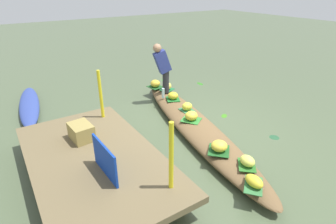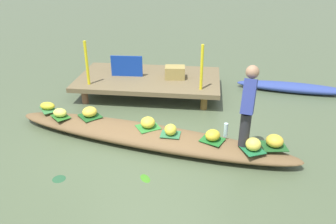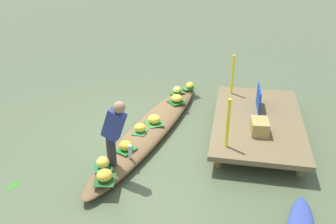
{
  "view_description": "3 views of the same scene",
  "coord_description": "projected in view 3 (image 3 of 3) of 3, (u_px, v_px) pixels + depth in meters",
  "views": [
    {
      "loc": [
        -3.81,
        3.11,
        2.77
      ],
      "look_at": [
        0.07,
        0.58,
        0.55
      ],
      "focal_mm": 28.94,
      "sensor_mm": 36.0,
      "label": 1
    },
    {
      "loc": [
        0.95,
        -4.87,
        3.0
      ],
      "look_at": [
        0.28,
        0.58,
        0.32
      ],
      "focal_mm": 35.66,
      "sensor_mm": 36.0,
      "label": 2
    },
    {
      "loc": [
        6.65,
        1.62,
        3.98
      ],
      "look_at": [
        -0.1,
        0.34,
        0.5
      ],
      "focal_mm": 39.69,
      "sensor_mm": 36.0,
      "label": 3
    }
  ],
  "objects": [
    {
      "name": "canal_water",
      "position": [
        151.0,
        134.0,
        7.9
      ],
      "size": [
        40.0,
        40.0,
        0.0
      ],
      "primitive_type": "plane",
      "color": "#4A593D",
      "rests_on": "ground"
    },
    {
      "name": "dock_platform",
      "position": [
        258.0,
        121.0,
        7.69
      ],
      "size": [
        3.2,
        1.8,
        0.39
      ],
      "color": "brown",
      "rests_on": "ground"
    },
    {
      "name": "vendor_boat",
      "position": [
        151.0,
        128.0,
        7.84
      ],
      "size": [
        5.11,
        1.77,
        0.26
      ],
      "primitive_type": "ellipsoid",
      "rotation": [
        0.0,
        0.0,
        -0.21
      ],
      "color": "brown",
      "rests_on": "ground"
    },
    {
      "name": "leaf_mat_0",
      "position": [
        154.0,
        123.0,
        7.77
      ],
      "size": [
        0.48,
        0.47,
        0.01
      ],
      "primitive_type": "cube",
      "rotation": [
        0.0,
        0.0,
        0.58
      ],
      "color": "#2F7D30",
      "rests_on": "vendor_boat"
    },
    {
      "name": "banana_bunch_0",
      "position": [
        154.0,
        119.0,
        7.73
      ],
      "size": [
        0.27,
        0.29,
        0.18
      ],
      "primitive_type": "ellipsoid",
      "rotation": [
        0.0,
        0.0,
        1.69
      ],
      "color": "yellow",
      "rests_on": "vendor_boat"
    },
    {
      "name": "leaf_mat_1",
      "position": [
        140.0,
        132.0,
        7.44
      ],
      "size": [
        0.33,
        0.27,
        0.01
      ],
      "primitive_type": "cube",
      "rotation": [
        0.0,
        0.0,
        3.09
      ],
      "color": "#2F7044",
      "rests_on": "vendor_boat"
    },
    {
      "name": "banana_bunch_1",
      "position": [
        140.0,
        128.0,
        7.4
      ],
      "size": [
        0.21,
        0.23,
        0.18
      ],
      "primitive_type": "ellipsoid",
      "rotation": [
        0.0,
        0.0,
        1.54
      ],
      "color": "yellow",
      "rests_on": "vendor_boat"
    },
    {
      "name": "leaf_mat_2",
      "position": [
        177.0,
        102.0,
        8.71
      ],
      "size": [
        0.5,
        0.51,
        0.01
      ],
      "primitive_type": "cube",
      "rotation": [
        0.0,
        0.0,
        2.34
      ],
      "color": "#1C5220",
      "rests_on": "vendor_boat"
    },
    {
      "name": "banana_bunch_2",
      "position": [
        177.0,
        98.0,
        8.67
      ],
      "size": [
        0.33,
        0.34,
        0.18
      ],
      "primitive_type": "ellipsoid",
      "rotation": [
        0.0,
        0.0,
        4.38
      ],
      "color": "yellow",
      "rests_on": "vendor_boat"
    },
    {
      "name": "leaf_mat_3",
      "position": [
        190.0,
        88.0,
        9.46
      ],
      "size": [
        0.43,
        0.46,
        0.01
      ],
      "primitive_type": "cube",
      "rotation": [
        0.0,
        0.0,
        2.25
      ],
      "color": "#33713A",
      "rests_on": "vendor_boat"
    },
    {
      "name": "banana_bunch_3",
      "position": [
        190.0,
        85.0,
        9.43
      ],
      "size": [
        0.3,
        0.2,
        0.14
      ],
      "primitive_type": "ellipsoid",
      "rotation": [
        0.0,
        0.0,
        6.21
      ],
      "color": "gold",
      "rests_on": "vendor_boat"
    },
    {
      "name": "leaf_mat_4",
      "position": [
        105.0,
        180.0,
        6.04
      ],
      "size": [
        0.42,
        0.39,
        0.01
      ],
      "primitive_type": "cube",
      "rotation": [
        0.0,
        0.0,
        0.16
      ],
      "color": "#1E5022",
      "rests_on": "vendor_boat"
    },
    {
      "name": "banana_bunch_4",
      "position": [
        104.0,
        175.0,
        6.0
      ],
      "size": [
        0.35,
        0.34,
        0.19
      ],
      "primitive_type": "ellipsoid",
      "rotation": [
        0.0,
        0.0,
        5.88
      ],
      "color": "gold",
      "rests_on": "vendor_boat"
    },
    {
      "name": "leaf_mat_5",
      "position": [
        177.0,
        92.0,
        9.18
      ],
      "size": [
        0.43,
        0.42,
        0.01
      ],
      "primitive_type": "cube",
      "rotation": [
        0.0,
        0.0,
        2.4
      ],
      "color": "#286623",
      "rests_on": "vendor_boat"
    },
    {
      "name": "banana_bunch_5",
      "position": [
        177.0,
        90.0,
        9.15
      ],
      "size": [
        0.27,
        0.22,
        0.16
      ],
      "primitive_type": "ellipsoid",
      "rotation": [
        0.0,
        0.0,
        6.15
      ],
      "color": "#E6E859",
      "rests_on": "vendor_boat"
    },
    {
      "name": "leaf_mat_6",
      "position": [
        126.0,
        150.0,
        6.85
      ],
      "size": [
        0.44,
        0.41,
        0.01
      ],
      "primitive_type": "cube",
      "rotation": [
        0.0,
        0.0,
        2.71
      ],
      "color": "#1E6626",
      "rests_on": "vendor_boat"
    },
    {
      "name": "banana_bunch_6",
      "position": [
        126.0,
        146.0,
        6.82
      ],
      "size": [
        0.34,
        0.34,
        0.18
      ],
      "primitive_type": "ellipsoid",
      "rotation": [
        0.0,
        0.0,
        0.78
      ],
      "color": "gold",
      "rests_on": "vendor_boat"
    },
    {
      "name": "leaf_mat_7",
      "position": [
        103.0,
        167.0,
        6.36
      ],
      "size": [
        0.41,
        0.41,
        0.01
      ],
      "primitive_type": "cube",
      "rotation": [
        0.0,
        0.0,
        2.0
      ],
      "color": "#1C6638",
      "rests_on": "vendor_boat"
    },
    {
      "name": "banana_bunch_7",
      "position": [
        103.0,
        162.0,
        6.31
      ],
      "size": [
        0.3,
        0.3,
        0.2
      ],
      "primitive_type": "ellipsoid",
      "rotation": [
        0.0,
        0.0,
        1.94
      ],
      "color": "#EBD850",
      "rests_on": "vendor_boat"
    },
    {
      "name": "vendor_person",
      "position": [
        114.0,
        130.0,
        6.11
      ],
      "size": [
        0.27,
        0.47,
        1.23
      ],
      "color": "#28282D",
      "rests_on": "vendor_boat"
    },
    {
      "name": "water_bottle",
      "position": [
        130.0,
        151.0,
        6.6
      ],
      "size": [
        0.07,
        0.07,
        0.24
      ],
      "primitive_type": "cylinder",
      "color": "silver",
      "rests_on": "vendor_boat"
    },
    {
      "name": "market_banner",
      "position": [
        259.0,
        98.0,
        8.0
      ],
      "size": [
        0.72,
        0.06,
        0.47
      ],
      "primitive_type": "cube",
      "rotation": [
        0.0,
        0.0,
        0.04
      ],
      "color": "#12379E",
      "rests_on": "dock_platform"
    },
    {
      "name": "railing_post_west",
      "position": [
        232.0,
        75.0,
        8.61
      ],
      "size": [
        0.06,
        0.06,
        0.94
      ],
      "primitive_type": "cylinder",
      "color": "yellow",
      "rests_on": "dock_platform"
    },
    {
      "name": "railing_post_east",
      "position": [
        228.0,
        123.0,
        6.5
      ],
      "size": [
        0.06,
        0.06,
        0.94
      ],
      "primitive_type": "cylinder",
      "color": "yellow",
      "rests_on": "dock_platform"
    },
    {
      "name": "produce_crate",
      "position": [
        260.0,
        127.0,
        7.08
      ],
      "size": [
        0.46,
        0.36,
        0.27
      ],
      "primitive_type": "cube",
      "rotation": [
        0.0,
        0.0,
        0.08
      ],
      "color": "olive",
      "rests_on": "dock_platform"
    },
    {
      "name": "drifting_plant_0",
      "position": [
        115.0,
        107.0,
        9.06
      ],
      "size": [
        0.26,
        0.26,
        0.01
      ],
      "primitive_type": "ellipsoid",
      "rotation": [
        0.0,
        0.0,
        2.05
      ],
      "color": "#234F30",
      "rests_on": "ground"
    },
    {
      "name": "drifting_plant_2",
      "position": [
        104.0,
        132.0,
        7.94
      ],
      "size": [
        0.23,
        0.25,
        0.01
      ],
      "primitive_type": "ellipsoid",
      "rotation": [
        0.0,
        0.0,
        2.17
      ],
      "color": "#397E1D",
      "rests_on": "ground"
    },
    {
      "name": "drifting_plant_3",
      "position": [
        13.0,
        185.0,
        6.33
      ],
      "size": [
        0.3,
        0.19,
        0.01
      ],
      "primitive_type": "ellipsoid",
      "rotation": [
        0.0,
        0.0,
        2.95
      ],
      "color": "#2E7720",
      "rests_on": "ground"
    }
  ]
}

